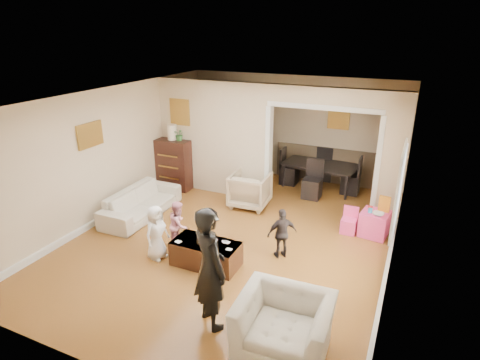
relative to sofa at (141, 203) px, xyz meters
The scene contains 27 objects.
floor 2.17m from the sofa, ahead, with size 7.00×7.00×0.00m, color #A7652B.
partition_left 2.22m from the sofa, 66.86° to the left, with size 2.75×0.18×2.60m, color beige.
partition_right 5.07m from the sofa, 21.43° to the left, with size 0.55×0.18×2.60m, color beige.
partition_header 4.30m from the sofa, 29.18° to the left, with size 2.22×0.18×0.35m, color beige.
window_pane 5.06m from the sofa, ahead, with size 0.03×0.95×1.10m, color white.
framed_art_partition 2.32m from the sofa, 91.65° to the left, with size 0.45×0.03×0.55m, color brown.
framed_art_sofa_wall 1.72m from the sofa, 133.73° to the right, with size 0.03×0.55×0.40m, color brown.
framed_art_alcove 4.95m from the sofa, 46.75° to the left, with size 0.45×0.03×0.55m, color brown.
sofa is the anchor object (origin of this frame).
armchair_back 2.31m from the sofa, 36.04° to the left, with size 0.80×0.82×0.75m, color tan.
armchair_front 4.54m from the sofa, 31.10° to the right, with size 1.10×0.96×0.71m, color beige.
dresser 1.65m from the sofa, 97.76° to the left, with size 0.88×0.49×1.21m, color black.
table_lamp 1.96m from the sofa, 97.76° to the left, with size 0.22×0.22×0.36m, color #F6E5C9.
potted_plant 1.92m from the sofa, 90.65° to the left, with size 0.26×0.22×0.29m, color #3D7835.
coffee_table 2.39m from the sofa, 26.99° to the right, with size 1.10×0.55×0.41m, color #3B2012.
coffee_cup 2.50m from the sofa, 26.97° to the right, with size 0.10×0.10×0.09m, color silver.
play_table 4.65m from the sofa, 13.81° to the left, with size 0.49×0.49×0.47m, color #FF4392.
cereal_box 4.80m from the sofa, 14.63° to the left, with size 0.20×0.07×0.30m, color yellow.
cyan_cup 4.55m from the sofa, 13.50° to the left, with size 0.08×0.08×0.08m, color #28A3C9.
toy_block 4.57m from the sofa, 15.63° to the left, with size 0.08×0.06×0.05m, color red.
play_bowl 4.68m from the sofa, 12.23° to the left, with size 0.21×0.21×0.05m, color silver.
dining_table 4.23m from the sofa, 45.05° to the left, with size 1.74×0.97×0.61m, color black.
adult_person 3.69m from the sofa, 38.42° to the right, with size 0.61×0.40×1.68m, color black.
child_kneel_a 1.79m from the sofa, 44.00° to the right, with size 0.47×0.30×0.95m, color white.
child_kneel_b 1.64m from the sofa, 28.76° to the right, with size 0.43×0.33×0.88m, color pink.
child_toddler 3.20m from the sofa, ahead, with size 0.52×0.22×0.89m, color black.
craft_papers 2.53m from the sofa, 26.70° to the right, with size 0.96×0.49×0.00m.
Camera 1 is at (2.83, -6.03, 3.69)m, focal length 29.88 mm.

